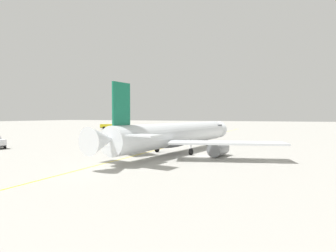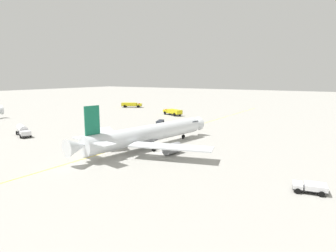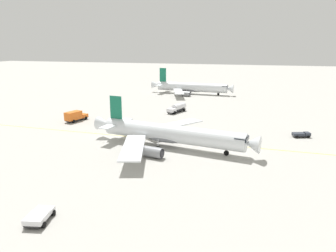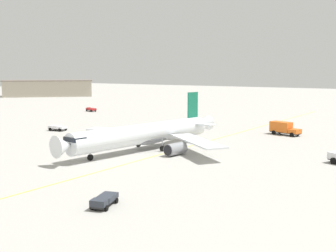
{
  "view_description": "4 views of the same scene",
  "coord_description": "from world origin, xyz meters",
  "views": [
    {
      "loc": [
        -11.32,
        41.4,
        6.43
      ],
      "look_at": [
        5.69,
        0.2,
        4.77
      ],
      "focal_mm": 28.91,
      "sensor_mm": 36.0,
      "label": 1
    },
    {
      "loc": [
        -32.96,
        49.02,
        16.15
      ],
      "look_at": [
        2.25,
        -6.92,
        4.71
      ],
      "focal_mm": 30.75,
      "sensor_mm": 36.0,
      "label": 2
    },
    {
      "loc": [
        -60.86,
        -20.52,
        22.89
      ],
      "look_at": [
        8.79,
        -1.2,
        3.94
      ],
      "focal_mm": 33.81,
      "sensor_mm": 36.0,
      "label": 3
    },
    {
      "loc": [
        53.21,
        -66.83,
        15.49
      ],
      "look_at": [
        8.19,
        0.77,
        4.58
      ],
      "focal_mm": 44.6,
      "sensor_mm": 36.0,
      "label": 4
    }
  ],
  "objects": [
    {
      "name": "pushback_tug_truck",
      "position": [
        -29.49,
        5.86,
        0.81
      ],
      "size": [
        4.81,
        3.42,
        1.3
      ],
      "rotation": [
        0.0,
        0.0,
        0.19
      ],
      "color": "#232326",
      "rests_on": "ground_plane"
    },
    {
      "name": "fire_tender_truck",
      "position": [
        63.54,
        -68.07,
        1.54
      ],
      "size": [
        10.67,
        7.54,
        2.5
      ],
      "rotation": [
        0.0,
        0.0,
        3.63
      ],
      "color": "#232326",
      "rests_on": "ground_plane"
    },
    {
      "name": "baggage_truck_truck",
      "position": [
        21.57,
        -32.47,
        0.72
      ],
      "size": [
        3.03,
        4.58,
        1.22
      ],
      "rotation": [
        0.0,
        0.0,
        5.02
      ],
      "color": "#232326",
      "rests_on": "ground_plane"
    },
    {
      "name": "ground_plane",
      "position": [
        0.0,
        0.0,
        0.0
      ],
      "size": [
        600.0,
        600.0,
        0.0
      ],
      "primitive_type": "plane",
      "color": "#ADAAA3"
    },
    {
      "name": "taxiway_centreline",
      "position": [
        10.16,
        -2.59,
        0.0
      ],
      "size": [
        5.29,
        194.29,
        0.01
      ],
      "rotation": [
        0.0,
        0.0,
        4.69
      ],
      "color": "yellow",
      "rests_on": "ground_plane"
    },
    {
      "name": "airliner_main",
      "position": [
        5.18,
        -2.51,
        3.04
      ],
      "size": [
        36.46,
        39.66,
        10.74
      ],
      "rotation": [
        0.0,
        0.0,
        4.54
      ],
      "color": "silver",
      "rests_on": "ground_plane"
    },
    {
      "name": "fuel_tanker_truck",
      "position": [
        42.12,
        4.69,
        1.57
      ],
      "size": [
        8.75,
        5.2,
        2.87
      ],
      "rotation": [
        0.0,
        0.0,
        2.77
      ],
      "color": "#232326",
      "rests_on": "ground_plane"
    },
    {
      "name": "fire_tender_truck_extra",
      "position": [
        29.13,
        -53.43,
        1.54
      ],
      "size": [
        10.33,
        6.37,
        2.5
      ],
      "rotation": [
        0.0,
        0.0,
        5.9
      ],
      "color": "#232326",
      "rests_on": "ground_plane"
    }
  ]
}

